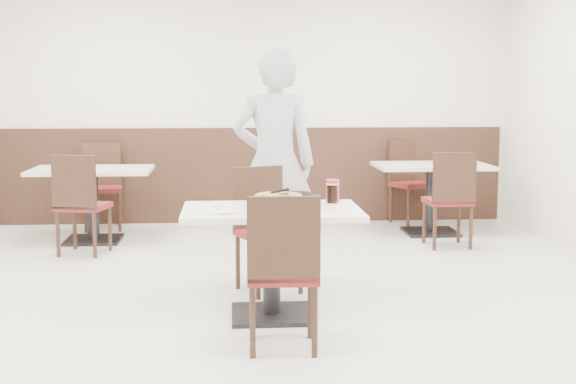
{
  "coord_description": "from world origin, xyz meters",
  "views": [
    {
      "loc": [
        -0.24,
        -5.77,
        1.56
      ],
      "look_at": [
        0.17,
        -0.3,
        0.85
      ],
      "focal_mm": 50.0,
      "sensor_mm": 36.0,
      "label": 1
    }
  ],
  "objects": [
    {
      "name": "trivet",
      "position": [
        0.12,
        -0.38,
        0.77
      ],
      "size": [
        0.13,
        0.13,
        0.04
      ],
      "primitive_type": "cylinder",
      "rotation": [
        0.0,
        0.0,
        0.01
      ],
      "color": "black",
      "rests_on": "main_table"
    },
    {
      "name": "red_cup",
      "position": [
        0.5,
        -0.14,
        0.83
      ],
      "size": [
        0.1,
        0.1,
        0.16
      ],
      "primitive_type": "cylinder",
      "rotation": [
        0.0,
        0.0,
        0.01
      ],
      "color": "#C11A3A",
      "rests_on": "main_table"
    },
    {
      "name": "bg_table_right",
      "position": [
        1.93,
        2.61,
        0.38
      ],
      "size": [
        1.22,
        0.82,
        0.75
      ],
      "primitive_type": null,
      "rotation": [
        0.0,
        0.0,
        0.02
      ],
      "color": "white",
      "rests_on": "floor"
    },
    {
      "name": "cola_glass",
      "position": [
        0.49,
        -0.19,
        0.81
      ],
      "size": [
        0.07,
        0.07,
        0.13
      ],
      "primitive_type": "cylinder",
      "rotation": [
        0.0,
        0.0,
        0.01
      ],
      "color": "black",
      "rests_on": "main_table"
    },
    {
      "name": "bg_chair_right_near",
      "position": [
        1.91,
        1.89,
        0.47
      ],
      "size": [
        0.44,
        0.44,
        0.95
      ],
      "primitive_type": null,
      "rotation": [
        0.0,
        0.0,
        0.04
      ],
      "color": "black",
      "rests_on": "floor"
    },
    {
      "name": "chair_near",
      "position": [
        0.08,
        -1.09,
        0.47
      ],
      "size": [
        0.43,
        0.43,
        0.95
      ],
      "primitive_type": null,
      "rotation": [
        0.0,
        0.0,
        -0.03
      ],
      "color": "black",
      "rests_on": "floor"
    },
    {
      "name": "floor",
      "position": [
        0.0,
        0.0,
        0.0
      ],
      "size": [
        7.0,
        7.0,
        0.0
      ],
      "primitive_type": "plane",
      "color": "beige",
      "rests_on": "ground"
    },
    {
      "name": "bg_chair_left_near",
      "position": [
        -1.61,
        1.8,
        0.47
      ],
      "size": [
        0.51,
        0.51,
        0.95
      ],
      "primitive_type": null,
      "rotation": [
        0.0,
        0.0,
        -0.25
      ],
      "color": "black",
      "rests_on": "floor"
    },
    {
      "name": "bg_table_left",
      "position": [
        -1.63,
        2.42,
        0.38
      ],
      "size": [
        1.28,
        0.92,
        0.75
      ],
      "primitive_type": null,
      "rotation": [
        0.0,
        0.0,
        0.11
      ],
      "color": "white",
      "rests_on": "floor"
    },
    {
      "name": "napkin",
      "position": [
        -0.33,
        -0.59,
        0.75
      ],
      "size": [
        0.17,
        0.17,
        0.0
      ],
      "primitive_type": "cube",
      "rotation": [
        0.0,
        0.0,
        0.15
      ],
      "color": "silver",
      "rests_on": "main_table"
    },
    {
      "name": "bg_chair_left_far",
      "position": [
        -1.63,
        3.11,
        0.47
      ],
      "size": [
        0.48,
        0.48,
        0.95
      ],
      "primitive_type": null,
      "rotation": [
        0.0,
        0.0,
        3.29
      ],
      "color": "black",
      "rests_on": "floor"
    },
    {
      "name": "main_table",
      "position": [
        0.05,
        -0.42,
        0.38
      ],
      "size": [
        1.21,
        0.81,
        0.75
      ],
      "primitive_type": null,
      "rotation": [
        0.0,
        0.0,
        0.01
      ],
      "color": "white",
      "rests_on": "floor"
    },
    {
      "name": "wall_front",
      "position": [
        0.0,
        -3.5,
        1.4
      ],
      "size": [
        6.0,
        0.04,
        2.8
      ],
      "primitive_type": "cube",
      "color": "beige",
      "rests_on": "floor"
    },
    {
      "name": "pizza",
      "position": [
        0.1,
        -0.41,
        0.81
      ],
      "size": [
        0.3,
        0.3,
        0.02
      ],
      "primitive_type": "cylinder",
      "rotation": [
        0.0,
        0.0,
        0.01
      ],
      "color": "#B18148",
      "rests_on": "pizza_pan"
    },
    {
      "name": "wainscot_back",
      "position": [
        0.0,
        3.48,
        0.55
      ],
      "size": [
        5.9,
        0.03,
        1.1
      ],
      "primitive_type": "cube",
      "color": "black",
      "rests_on": "floor"
    },
    {
      "name": "wall_back",
      "position": [
        0.0,
        3.5,
        1.4
      ],
      "size": [
        6.0,
        0.04,
        2.8
      ],
      "primitive_type": "cube",
      "color": "beige",
      "rests_on": "floor"
    },
    {
      "name": "chair_far",
      "position": [
        0.06,
        0.27,
        0.47
      ],
      "size": [
        0.55,
        0.55,
        0.95
      ],
      "primitive_type": null,
      "rotation": [
        0.0,
        0.0,
        3.56
      ],
      "color": "black",
      "rests_on": "floor"
    },
    {
      "name": "side_plate",
      "position": [
        -0.29,
        -0.57,
        0.76
      ],
      "size": [
        0.2,
        0.2,
        0.01
      ],
      "primitive_type": "cylinder",
      "rotation": [
        0.0,
        0.0,
        0.01
      ],
      "color": "white",
      "rests_on": "napkin"
    },
    {
      "name": "diner_person",
      "position": [
        0.13,
        0.74,
        0.94
      ],
      "size": [
        0.7,
        0.47,
        1.89
      ],
      "primitive_type": "imported",
      "rotation": [
        0.0,
        0.0,
        3.17
      ],
      "color": "silver",
      "rests_on": "floor"
    },
    {
      "name": "bg_chair_right_far",
      "position": [
        1.87,
        3.25,
        0.47
      ],
      "size": [
        0.55,
        0.55,
        0.95
      ],
      "primitive_type": null,
      "rotation": [
        0.0,
        0.0,
        3.52
      ],
      "color": "black",
      "rests_on": "floor"
    },
    {
      "name": "pizza_pan",
      "position": [
        0.16,
        -0.37,
        0.79
      ],
      "size": [
        0.38,
        0.38,
        0.01
      ],
      "primitive_type": "cylinder",
      "rotation": [
        0.0,
        0.0,
        0.01
      ],
      "color": "black",
      "rests_on": "trivet"
    },
    {
      "name": "fork",
      "position": [
        -0.3,
        -0.49,
        0.77
      ],
      "size": [
        0.04,
        0.15,
        0.0
      ],
      "primitive_type": "cube",
      "rotation": [
        0.0,
        0.0,
        -0.2
      ],
      "color": "white",
      "rests_on": "side_plate"
    },
    {
      "name": "pizza_server",
      "position": [
        0.13,
        -0.38,
        0.84
      ],
      "size": [
        0.09,
        0.1,
        0.0
      ],
      "primitive_type": "cube",
      "rotation": [
        0.0,
        0.0,
        0.19
      ],
      "color": "white",
      "rests_on": "pizza"
    }
  ]
}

